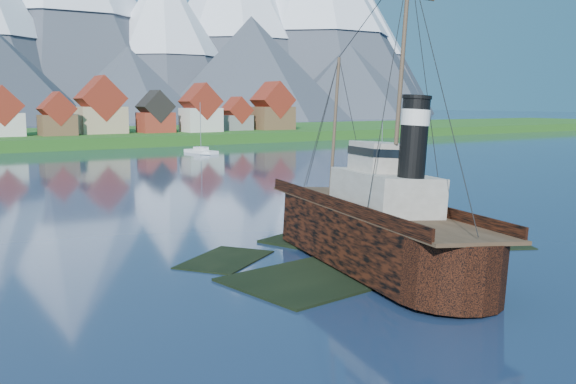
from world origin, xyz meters
TOP-DOWN VIEW (x-y plane):
  - ground at (0.00, 0.00)m, footprint 1400.00×1400.00m
  - shoal at (1.78, 2.15)m, footprint 31.71×21.24m
  - shore_bank at (0.00, 170.00)m, footprint 600.00×80.00m
  - seawall at (0.00, 132.00)m, footprint 600.00×2.50m
  - tugboat_wreck at (-0.45, -0.10)m, footprint 6.85×29.52m
  - sailboat_d at (57.64, 63.93)m, footprint 8.59×8.26m
  - sailboat_e at (35.07, 104.58)m, footprint 4.42×11.40m

SIDE VIEW (x-z plane):
  - shoal at x=1.78m, z-range -0.92..0.22m
  - ground at x=0.00m, z-range 0.00..0.00m
  - shore_bank at x=0.00m, z-range -1.60..1.60m
  - seawall at x=0.00m, z-range -1.00..1.00m
  - sailboat_e at x=35.07m, z-range -6.16..6.72m
  - sailboat_d at x=57.64m, z-range -6.21..6.81m
  - tugboat_wreck at x=-0.45m, z-range -8.75..14.64m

